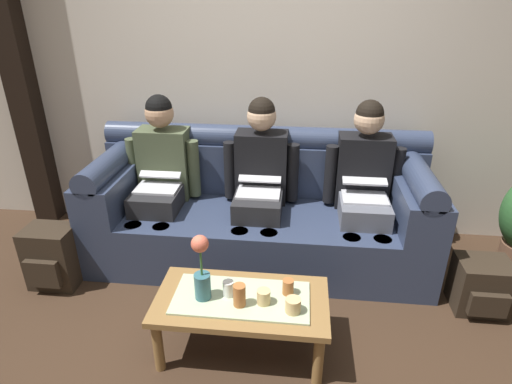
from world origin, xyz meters
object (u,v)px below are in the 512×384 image
at_px(cup_near_left, 288,287).
at_px(cup_far_left, 228,288).
at_px(person_right, 364,181).
at_px(cup_far_center, 239,295).
at_px(couch, 260,212).
at_px(person_left, 161,172).
at_px(cup_far_right, 293,305).
at_px(backpack_right, 481,286).
at_px(person_middle, 260,177).
at_px(backpack_left, 53,257).
at_px(coffee_table, 241,305).
at_px(cup_near_right, 264,297).
at_px(flower_vase, 202,270).

relative_size(cup_near_left, cup_far_left, 0.98).
xyz_separation_m(person_right, cup_far_center, (-0.75, -1.07, -0.22)).
height_order(couch, person_left, person_left).
bearing_deg(cup_far_right, backpack_right, 26.72).
distance_m(person_middle, cup_near_left, 1.01).
bearing_deg(backpack_left, coffee_table, -18.30).
bearing_deg(person_left, cup_far_left, -55.82).
bearing_deg(cup_far_center, cup_near_right, 12.72).
bearing_deg(couch, cup_far_center, -90.20).
bearing_deg(cup_near_left, cup_near_right, -143.55).
distance_m(coffee_table, backpack_left, 1.47).
relative_size(couch, person_middle, 2.02).
distance_m(flower_vase, cup_near_right, 0.36).
distance_m(cup_near_left, cup_far_left, 0.33).
height_order(cup_near_right, backpack_right, cup_near_right).
distance_m(person_middle, coffee_table, 1.06).
bearing_deg(cup_far_right, person_left, 133.45).
bearing_deg(person_left, cup_near_right, -49.94).
bearing_deg(couch, cup_far_right, -75.46).
relative_size(coffee_table, cup_near_right, 11.69).
distance_m(person_left, coffee_table, 1.30).
relative_size(person_middle, cup_far_center, 9.65).
relative_size(couch, cup_far_left, 27.45).
xyz_separation_m(person_left, person_right, (1.50, -0.00, 0.00)).
bearing_deg(cup_far_left, backpack_right, 18.17).
bearing_deg(cup_far_center, cup_far_right, -4.19).
bearing_deg(cup_far_center, person_middle, 89.80).
bearing_deg(coffee_table, person_right, 53.28).
xyz_separation_m(coffee_table, cup_far_left, (-0.07, 0.01, 0.10)).
distance_m(couch, coffee_table, 1.01).
height_order(couch, cup_far_left, couch).
distance_m(person_left, cup_far_right, 1.52).
bearing_deg(person_left, backpack_left, -139.77).
xyz_separation_m(coffee_table, backpack_left, (-1.39, 0.46, -0.10)).
bearing_deg(cup_near_left, person_right, 62.29).
bearing_deg(person_middle, person_left, -180.00).
height_order(cup_near_right, cup_far_left, cup_far_left).
height_order(person_left, cup_near_left, person_left).
xyz_separation_m(person_left, cup_far_right, (1.03, -1.09, -0.25)).
relative_size(flower_vase, cup_near_right, 4.77).
height_order(person_middle, backpack_left, person_middle).
xyz_separation_m(cup_near_right, backpack_left, (-1.52, 0.50, -0.19)).
distance_m(person_right, cup_near_left, 1.10).
distance_m(cup_far_left, backpack_left, 1.41).
xyz_separation_m(person_middle, cup_far_left, (-0.07, -1.00, -0.24)).
height_order(cup_near_right, cup_far_right, cup_near_right).
bearing_deg(coffee_table, backpack_left, 161.70).
xyz_separation_m(person_left, coffee_table, (0.75, -1.00, -0.34)).
height_order(cup_near_right, cup_far_center, cup_far_center).
bearing_deg(cup_far_center, person_right, 54.85).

